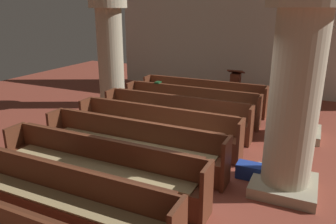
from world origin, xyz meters
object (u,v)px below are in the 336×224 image
pew_row_0 (203,94)px  pew_row_3 (156,126)px  pew_row_4 (131,143)px  lectern (235,89)px  pew_row_2 (175,113)px  pew_row_1 (190,103)px  pillar_aisle_side (305,66)px  pew_row_5 (99,165)px  pew_row_6 (54,196)px  kneeler_box_blue (249,171)px  hymn_book (158,82)px  pillar_far_side (110,51)px  pillar_aisle_rear (295,93)px

pew_row_0 → pew_row_3: size_ratio=1.00×
pew_row_4 → lectern: 5.02m
pew_row_2 → lectern: 3.07m
pew_row_1 → pew_row_4: 2.97m
pillar_aisle_side → pew_row_1: bearing=179.3°
pew_row_5 → pillar_aisle_side: (2.70, 3.93, 1.19)m
pew_row_5 → pew_row_6: size_ratio=1.00×
pew_row_3 → pew_row_4: (0.00, -0.99, 0.00)m
pew_row_1 → pew_row_2: (0.00, -0.99, 0.00)m
kneeler_box_blue → hymn_book: bearing=139.5°
pillar_far_side → pillar_aisle_side: bearing=-3.2°
pew_row_0 → pillar_far_side: pillar_far_side is taller
pillar_far_side → pew_row_1: bearing=-5.8°
pew_row_3 → hymn_book: size_ratio=18.96×
pew_row_2 → pillar_aisle_rear: (2.70, -1.68, 1.19)m
pew_row_1 → pew_row_0: bearing=90.0°
pew_row_6 → pillar_far_side: (-2.65, 5.22, 1.19)m
pew_row_1 → lectern: 2.12m
pillar_far_side → pew_row_5: bearing=-58.0°
lectern → pillar_aisle_rear: bearing=-66.8°
pillar_aisle_side → pew_row_5: bearing=-124.5°
hymn_book → pillar_far_side: bearing=177.2°
pew_row_5 → lectern: bearing=83.3°
pillar_aisle_rear → kneeler_box_blue: bearing=163.4°
pew_row_1 → kneeler_box_blue: (2.10, -2.49, -0.33)m
pew_row_4 → pillar_far_side: pillar_far_side is taller
pew_row_1 → pew_row_3: size_ratio=1.00×
pew_row_4 → pew_row_0: bearing=90.0°
pew_row_5 → hymn_book: hymn_book is taller
pew_row_1 → kneeler_box_blue: size_ratio=8.59×
pillar_far_side → kneeler_box_blue: (4.74, -2.76, -1.52)m
pew_row_6 → pillar_aisle_rear: 3.73m
pew_row_0 → kneeler_box_blue: bearing=-59.0°
pew_row_2 → pew_row_3: size_ratio=1.00×
pew_row_0 → lectern: bearing=55.1°
hymn_book → pew_row_6: bearing=-78.5°
pew_row_6 → pew_row_5: bearing=90.0°
pew_row_5 → pillar_aisle_rear: (2.70, 1.29, 1.19)m
pew_row_3 → pew_row_5: same height
pillar_far_side → hymn_book: size_ratio=16.28×
pillar_far_side → hymn_book: pillar_far_side is taller
pew_row_6 → pillar_far_side: size_ratio=1.16×
hymn_book → pew_row_2: bearing=-48.5°
lectern → pew_row_0: bearing=-124.9°
pillar_aisle_side → hymn_book: 3.83m
pew_row_2 → pew_row_5: 2.97m
pew_row_4 → pew_row_6: (0.00, -1.98, 0.00)m
pillar_far_side → pillar_aisle_rear: 6.10m
pew_row_5 → kneeler_box_blue: bearing=35.0°
pew_row_1 → pillar_aisle_side: 2.95m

